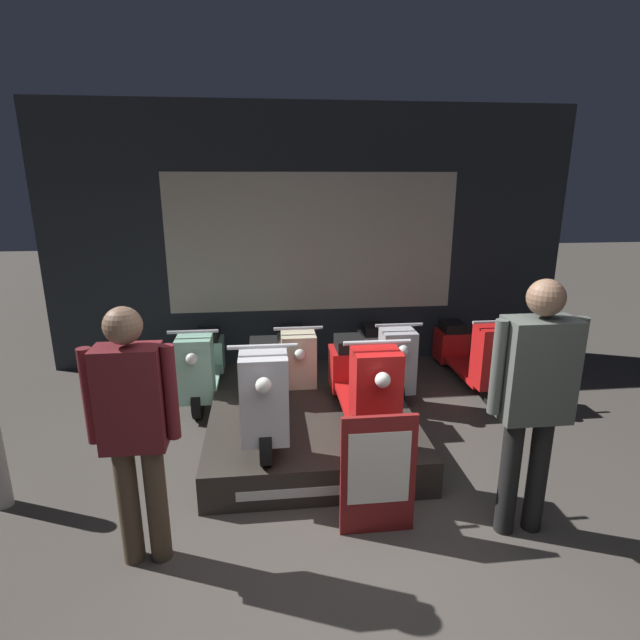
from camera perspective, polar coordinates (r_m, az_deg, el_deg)
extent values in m
plane|color=#423D38|center=(3.38, 6.54, -27.90)|extent=(30.00, 30.00, 0.00)
cube|color=#23282D|center=(6.29, -0.84, 9.28)|extent=(6.51, 0.08, 3.20)
cube|color=beige|center=(6.26, -0.80, 8.78)|extent=(3.58, 0.01, 1.70)
cube|color=#2D2823|center=(4.46, -0.80, -13.32)|extent=(1.80, 1.50, 0.30)
cube|color=silver|center=(3.83, 0.37, -19.00)|extent=(1.26, 0.01, 0.08)
cylinder|color=black|center=(3.77, -6.22, -13.70)|extent=(0.09, 0.34, 0.34)
cylinder|color=black|center=(4.84, -6.33, -6.74)|extent=(0.09, 0.34, 0.34)
cube|color=#BCBCC1|center=(4.30, -6.28, -9.89)|extent=(0.32, 1.09, 0.05)
cube|color=#BCBCC1|center=(3.63, -6.39, -8.77)|extent=(0.34, 0.31, 0.66)
cube|color=#BCBCC1|center=(4.78, -6.36, -5.89)|extent=(0.36, 0.36, 0.39)
cube|color=black|center=(4.68, -6.45, -3.05)|extent=(0.26, 0.32, 0.12)
cylinder|color=silver|center=(3.48, -6.59, -3.03)|extent=(0.49, 0.03, 0.03)
sphere|color=white|center=(3.37, -6.47, -7.44)|extent=(0.11, 0.11, 0.11)
cylinder|color=black|center=(3.85, 6.25, -13.03)|extent=(0.09, 0.34, 0.34)
cylinder|color=black|center=(4.90, 3.25, -6.36)|extent=(0.09, 0.34, 0.34)
cube|color=red|center=(4.37, 4.55, -9.39)|extent=(0.32, 1.09, 0.05)
cube|color=red|center=(3.72, 6.33, -8.19)|extent=(0.34, 0.31, 0.66)
cube|color=red|center=(4.84, 3.31, -5.52)|extent=(0.36, 0.36, 0.39)
cube|color=black|center=(4.75, 3.38, -2.70)|extent=(0.26, 0.32, 0.12)
cylinder|color=silver|center=(3.57, 6.55, -2.56)|extent=(0.49, 0.03, 0.03)
sphere|color=white|center=(3.46, 7.19, -6.83)|extent=(0.11, 0.11, 0.11)
cylinder|color=black|center=(5.21, -13.80, -9.08)|extent=(0.09, 0.34, 0.34)
cylinder|color=black|center=(6.30, -12.50, -4.52)|extent=(0.09, 0.34, 0.34)
cube|color=#8EC6AD|center=(5.75, -13.08, -6.66)|extent=(0.32, 1.09, 0.05)
cube|color=#8EC6AD|center=(5.10, -14.02, -5.44)|extent=(0.34, 0.31, 0.66)
cube|color=#8EC6AD|center=(6.24, -12.57, -3.85)|extent=(0.36, 0.36, 0.39)
cube|color=black|center=(6.16, -12.72, -1.65)|extent=(0.26, 0.32, 0.12)
cylinder|color=silver|center=(4.97, -14.33, -1.30)|extent=(0.49, 0.03, 0.03)
sphere|color=white|center=(4.84, -14.47, -4.32)|extent=(0.11, 0.11, 0.11)
cylinder|color=black|center=(5.17, -2.39, -8.79)|extent=(0.09, 0.34, 0.34)
cylinder|color=black|center=(6.27, -3.17, -4.26)|extent=(0.09, 0.34, 0.34)
cube|color=beige|center=(5.72, -2.82, -6.38)|extent=(0.32, 1.09, 0.05)
cube|color=beige|center=(5.06, -2.46, -5.13)|extent=(0.34, 0.31, 0.66)
cube|color=beige|center=(6.21, -3.17, -3.58)|extent=(0.36, 0.36, 0.39)
cube|color=black|center=(6.12, -3.20, -1.37)|extent=(0.26, 0.32, 0.12)
cylinder|color=silver|center=(4.92, -2.51, -0.95)|extent=(0.49, 0.03, 0.03)
sphere|color=white|center=(4.80, -2.31, -3.98)|extent=(0.11, 0.11, 0.11)
cylinder|color=black|center=(5.33, 8.72, -8.19)|extent=(0.09, 0.34, 0.34)
cylinder|color=black|center=(6.40, 6.00, -3.89)|extent=(0.09, 0.34, 0.34)
cube|color=#BCBCC1|center=(5.86, 7.23, -5.92)|extent=(0.32, 1.09, 0.05)
cube|color=#BCBCC1|center=(5.22, 8.81, -4.62)|extent=(0.34, 0.31, 0.66)
cube|color=#BCBCC1|center=(6.35, 6.07, -3.22)|extent=(0.36, 0.36, 0.39)
cube|color=black|center=(6.26, 6.16, -1.05)|extent=(0.26, 0.32, 0.12)
cylinder|color=silver|center=(5.09, 9.02, -0.56)|extent=(0.49, 0.03, 0.03)
sphere|color=white|center=(4.97, 9.52, -3.48)|extent=(0.11, 0.11, 0.11)
cylinder|color=black|center=(5.67, 18.81, -7.37)|extent=(0.09, 0.34, 0.34)
cylinder|color=black|center=(6.68, 14.59, -3.45)|extent=(0.09, 0.34, 0.34)
cube|color=red|center=(6.17, 16.51, -5.32)|extent=(0.32, 1.09, 0.05)
cube|color=red|center=(5.57, 19.02, -4.01)|extent=(0.34, 0.31, 0.66)
cube|color=red|center=(6.63, 14.72, -2.81)|extent=(0.36, 0.36, 0.39)
cube|color=black|center=(6.55, 14.90, -0.73)|extent=(0.26, 0.32, 0.12)
cylinder|color=silver|center=(5.45, 19.42, -0.20)|extent=(0.49, 0.03, 0.03)
sphere|color=white|center=(5.33, 20.14, -2.91)|extent=(0.11, 0.11, 0.11)
cylinder|color=#473828|center=(3.47, -20.99, -19.14)|extent=(0.13, 0.13, 0.79)
cylinder|color=#473828|center=(3.43, -18.13, -19.27)|extent=(0.13, 0.13, 0.79)
cube|color=#5B191E|center=(3.11, -20.80, -8.36)|extent=(0.37, 0.21, 0.63)
cylinder|color=#5B191E|center=(3.16, -24.84, -7.90)|extent=(0.08, 0.08, 0.58)
cylinder|color=#5B191E|center=(3.05, -16.69, -7.93)|extent=(0.08, 0.08, 0.58)
sphere|color=brown|center=(2.96, -21.62, -0.60)|extent=(0.22, 0.22, 0.22)
cylinder|color=black|center=(3.70, 20.81, -16.33)|extent=(0.13, 0.13, 0.84)
cylinder|color=black|center=(3.79, 23.59, -15.84)|extent=(0.13, 0.13, 0.84)
cube|color=#474C47|center=(3.42, 23.54, -5.23)|extent=(0.44, 0.25, 0.67)
cylinder|color=#474C47|center=(3.29, 19.63, -5.13)|extent=(0.08, 0.08, 0.61)
cylinder|color=#474C47|center=(3.55, 27.26, -4.50)|extent=(0.08, 0.08, 0.61)
sphere|color=brown|center=(3.29, 24.43, 2.34)|extent=(0.23, 0.23, 0.23)
cube|color=maroon|center=(3.48, 6.66, -17.22)|extent=(0.51, 0.04, 0.87)
cube|color=white|center=(3.43, 6.78, -16.50)|extent=(0.42, 0.01, 0.52)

